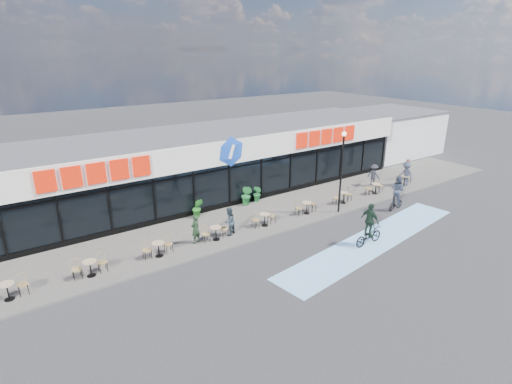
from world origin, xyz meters
TOP-DOWN VIEW (x-y plane):
  - ground at (0.00, 0.00)m, footprint 120.00×120.00m
  - sidewalk at (0.00, 4.50)m, footprint 44.00×5.00m
  - bike_lane at (4.00, -1.50)m, footprint 14.17×4.13m
  - building at (-0.00, 9.93)m, footprint 30.60×6.57m
  - neighbour_building at (20.50, 11.00)m, footprint 9.20×7.20m
  - lamp_post at (5.12, 2.30)m, footprint 0.28×0.28m
  - bistro_set_0 at (-12.73, 3.31)m, footprint 1.54×0.62m
  - bistro_set_1 at (-9.53, 3.31)m, footprint 1.54×0.62m
  - bistro_set_2 at (-6.32, 3.31)m, footprint 1.54×0.62m
  - bistro_set_3 at (-3.12, 3.31)m, footprint 1.54×0.62m
  - bistro_set_4 at (0.08, 3.31)m, footprint 1.54×0.62m
  - bistro_set_5 at (3.29, 3.31)m, footprint 1.54×0.62m
  - bistro_set_6 at (6.49, 3.31)m, footprint 1.54×0.62m
  - bistro_set_7 at (9.70, 3.31)m, footprint 1.54×0.62m
  - bistro_set_8 at (12.90, 3.31)m, footprint 1.54×0.62m
  - potted_plant_left at (-2.53, 6.54)m, footprint 0.84×0.79m
  - potted_plant_mid at (1.02, 6.54)m, footprint 0.81×0.90m
  - potted_plant_right at (1.95, 6.68)m, footprint 0.55×0.66m
  - patron_left at (-4.16, 3.51)m, footprint 0.67×0.56m
  - patron_right at (-2.21, 3.36)m, footprint 0.95×0.87m
  - pedestrian_a at (12.97, 3.18)m, footprint 0.82×1.25m
  - pedestrian_b at (11.00, 4.54)m, footprint 0.69×1.10m
  - pedestrian_c at (14.36, 4.14)m, footprint 0.62×0.44m
  - cyclist_a at (3.33, -1.62)m, footprint 1.91×1.11m
  - cyclist_b at (8.57, 0.66)m, footprint 1.51×0.95m

SIDE VIEW (x-z plane):
  - ground at x=0.00m, z-range 0.00..0.00m
  - bike_lane at x=4.00m, z-range 0.00..0.01m
  - sidewalk at x=0.00m, z-range 0.00..0.10m
  - bistro_set_0 at x=-12.73m, z-range 0.11..1.01m
  - bistro_set_1 at x=-9.53m, z-range 0.11..1.01m
  - bistro_set_2 at x=-6.32m, z-range 0.11..1.01m
  - bistro_set_3 at x=-3.12m, z-range 0.11..1.01m
  - bistro_set_4 at x=0.08m, z-range 0.11..1.01m
  - bistro_set_5 at x=3.29m, z-range 0.11..1.01m
  - bistro_set_6 at x=6.49m, z-range 0.11..1.01m
  - bistro_set_7 at x=9.70m, z-range 0.11..1.01m
  - bistro_set_8 at x=12.90m, z-range 0.11..1.01m
  - potted_plant_right at x=1.95m, z-range 0.10..1.22m
  - potted_plant_left at x=-2.53m, z-range 0.10..1.30m
  - potted_plant_mid at x=1.02m, z-range 0.10..1.46m
  - cyclist_a at x=3.33m, z-range -0.28..2.03m
  - patron_left at x=-4.16m, z-range 0.10..1.67m
  - patron_right at x=-2.21m, z-range 0.10..1.69m
  - pedestrian_c at x=14.36m, z-range 0.10..1.72m
  - pedestrian_b at x=11.00m, z-range 0.10..1.73m
  - pedestrian_a at x=12.97m, z-range 0.10..1.91m
  - cyclist_b at x=8.57m, z-range -0.07..2.21m
  - neighbour_building at x=20.50m, z-range 0.01..4.12m
  - building at x=0.00m, z-range -0.04..4.71m
  - lamp_post at x=5.12m, z-range 0.58..5.67m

